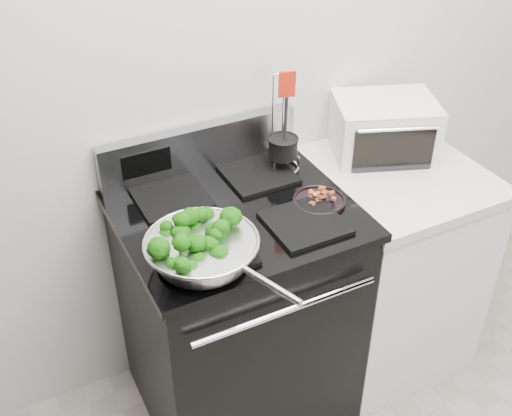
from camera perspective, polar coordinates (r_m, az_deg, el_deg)
back_wall at (r=2.37m, az=1.14°, el=13.84°), size 4.00×0.02×2.70m
gas_range at (r=2.48m, az=-1.62°, el=-9.02°), size 0.79×0.69×1.13m
counter at (r=2.77m, az=11.33°, el=-4.82°), size 0.62×0.68×0.92m
skillet at (r=1.93m, az=-4.78°, el=-3.67°), size 0.35×0.54×0.08m
broccoli_pile at (r=1.92m, az=-4.86°, el=-3.18°), size 0.28×0.28×0.10m
bacon_plate at (r=2.22m, az=5.63°, el=0.86°), size 0.18×0.18×0.04m
utensil_holder at (r=2.37m, az=2.40°, el=4.95°), size 0.13×0.13×0.39m
toaster_oven at (r=2.57m, az=11.31°, el=7.04°), size 0.46×0.41×0.22m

